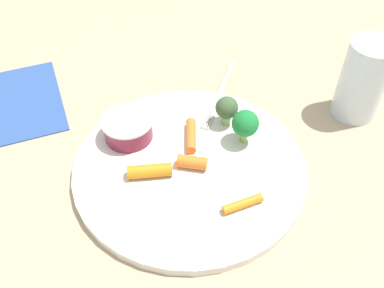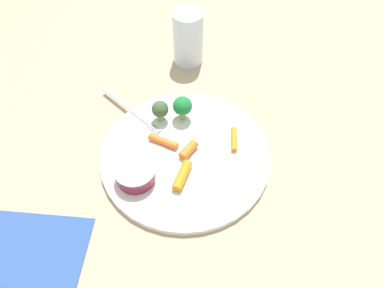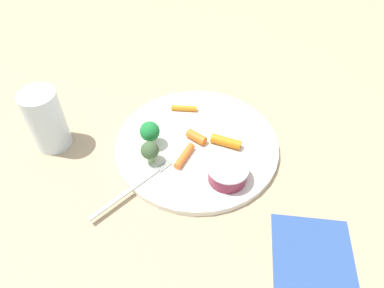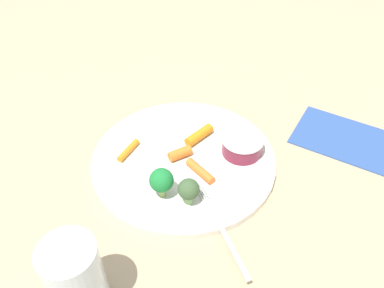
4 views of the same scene
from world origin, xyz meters
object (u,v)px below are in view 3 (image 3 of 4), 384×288
at_px(carrot_stick_3, 226,142).
at_px(napkin, 315,271).
at_px(fork, 134,187).
at_px(carrot_stick_0, 184,108).
at_px(drinking_glass, 46,120).
at_px(carrot_stick_1, 198,137).
at_px(broccoli_floret_0, 150,151).
at_px(carrot_stick_2, 184,156).
at_px(plate, 197,145).
at_px(sauce_cup, 228,173).
at_px(broccoli_floret_1, 150,132).

relative_size(carrot_stick_3, napkin, 0.32).
bearing_deg(fork, carrot_stick_0, -31.78).
bearing_deg(drinking_glass, carrot_stick_1, -100.04).
bearing_deg(napkin, broccoli_floret_0, 42.75).
bearing_deg(carrot_stick_2, carrot_stick_0, -8.00).
xyz_separation_m(plate, carrot_stick_3, (-0.01, -0.05, 0.01)).
xyz_separation_m(carrot_stick_2, carrot_stick_3, (0.02, -0.08, 0.00)).
height_order(carrot_stick_3, napkin, carrot_stick_3).
relative_size(plate, drinking_glass, 2.56).
height_order(carrot_stick_1, drinking_glass, drinking_glass).
bearing_deg(carrot_stick_1, sauce_cup, -160.62).
height_order(sauce_cup, carrot_stick_2, sauce_cup).
xyz_separation_m(sauce_cup, carrot_stick_3, (0.07, -0.01, -0.01)).
relative_size(broccoli_floret_0, carrot_stick_3, 0.79).
bearing_deg(plate, sauce_cup, -157.84).
distance_m(sauce_cup, broccoli_floret_0, 0.13).
bearing_deg(carrot_stick_0, fork, 148.22).
bearing_deg(carrot_stick_1, carrot_stick_3, -112.41).
height_order(broccoli_floret_0, napkin, broccoli_floret_0).
height_order(broccoli_floret_1, carrot_stick_0, broccoli_floret_1).
relative_size(plate, fork, 2.11).
height_order(carrot_stick_0, carrot_stick_1, carrot_stick_1).
bearing_deg(fork, carrot_stick_1, -53.53).
bearing_deg(carrot_stick_1, broccoli_floret_1, 87.25).
relative_size(sauce_cup, broccoli_floret_1, 1.37).
xyz_separation_m(sauce_cup, broccoli_floret_1, (0.10, 0.12, 0.02)).
xyz_separation_m(carrot_stick_0, fork, (-0.17, 0.11, -0.00)).
relative_size(plate, broccoli_floret_1, 5.98).
height_order(plate, carrot_stick_0, carrot_stick_0).
bearing_deg(broccoli_floret_1, carrot_stick_1, -92.75).
xyz_separation_m(sauce_cup, fork, (0.00, 0.15, -0.01)).
bearing_deg(broccoli_floret_1, broccoli_floret_0, 175.19).
height_order(sauce_cup, drinking_glass, drinking_glass).
bearing_deg(carrot_stick_3, fork, 112.56).
xyz_separation_m(broccoli_floret_0, fork, (-0.05, 0.03, -0.02)).
bearing_deg(broccoli_floret_0, carrot_stick_2, -93.28).
distance_m(sauce_cup, drinking_glass, 0.32).
bearing_deg(plate, broccoli_floret_1, 83.14).
relative_size(carrot_stick_1, carrot_stick_3, 0.68).
bearing_deg(carrot_stick_3, plate, 74.72).
height_order(sauce_cup, carrot_stick_3, sauce_cup).
bearing_deg(plate, napkin, -154.32).
relative_size(broccoli_floret_0, drinking_glass, 0.37).
height_order(carrot_stick_0, carrot_stick_3, carrot_stick_3).
bearing_deg(sauce_cup, carrot_stick_2, 49.77).
bearing_deg(sauce_cup, carrot_stick_3, -10.81).
xyz_separation_m(carrot_stick_0, carrot_stick_3, (-0.10, -0.06, 0.00)).
bearing_deg(drinking_glass, fork, -133.99).
height_order(carrot_stick_1, fork, carrot_stick_1).
xyz_separation_m(carrot_stick_0, drinking_glass, (-0.04, 0.25, 0.04)).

